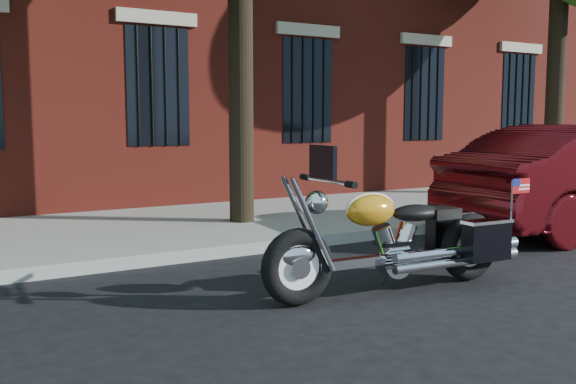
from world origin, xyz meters
TOP-DOWN VIEW (x-y plane):
  - ground at (0.00, 0.00)m, footprint 120.00×120.00m
  - curb at (0.00, 1.38)m, footprint 40.00×0.16m
  - sidewalk at (0.00, 3.26)m, footprint 40.00×3.60m
  - motorcycle at (0.33, -0.91)m, footprint 2.79×0.88m

SIDE VIEW (x-z plane):
  - ground at x=0.00m, z-range 0.00..0.00m
  - curb at x=0.00m, z-range 0.00..0.15m
  - sidewalk at x=0.00m, z-range 0.00..0.15m
  - motorcycle at x=0.33m, z-range -0.23..1.19m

